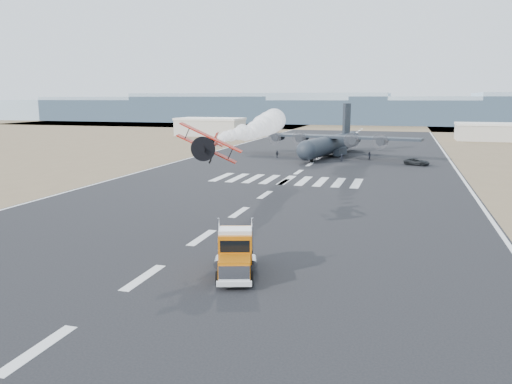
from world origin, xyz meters
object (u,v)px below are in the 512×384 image
at_px(hangar_left, 210,127).
at_px(hangar_right, 488,132).
at_px(crew_g, 370,156).
at_px(support_vehicle, 417,162).
at_px(crew_h, 321,155).
at_px(crew_c, 342,158).
at_px(crew_b, 369,156).
at_px(semi_truck, 235,252).
at_px(crew_a, 336,154).
at_px(crew_d, 277,154).
at_px(transport_aircraft, 331,143).
at_px(crew_f, 318,155).
at_px(aerobatic_biplane, 208,144).
at_px(crew_e, 320,154).

distance_m(hangar_left, hangar_right, 98.13).
bearing_deg(crew_g, hangar_right, -33.79).
bearing_deg(support_vehicle, crew_h, 92.67).
relative_size(crew_c, crew_g, 0.98).
relative_size(crew_b, crew_g, 0.97).
xyz_separation_m(semi_truck, support_vehicle, (15.34, 74.09, -1.13)).
xyz_separation_m(crew_a, crew_d, (-13.67, -4.06, -0.09)).
xyz_separation_m(transport_aircraft, support_vehicle, (20.02, -12.26, -2.55)).
height_order(semi_truck, crew_f, semi_truck).
bearing_deg(crew_a, hangar_right, -176.66).
bearing_deg(crew_c, crew_f, 151.34).
relative_size(crew_b, crew_h, 0.96).
xyz_separation_m(crew_b, crew_f, (-11.65, -2.00, 0.06)).
height_order(aerobatic_biplane, crew_f, aerobatic_biplane).
xyz_separation_m(hangar_left, crew_h, (52.54, -61.90, -2.56)).
distance_m(semi_truck, crew_f, 79.62).
distance_m(crew_a, crew_c, 7.54).
bearing_deg(crew_c, crew_a, 106.24).
distance_m(crew_c, crew_d, 16.12).
relative_size(hangar_right, support_vehicle, 3.92).
bearing_deg(hangar_left, crew_f, -50.37).
distance_m(crew_b, crew_c, 7.72).
distance_m(semi_truck, support_vehicle, 75.67).
bearing_deg(aerobatic_biplane, crew_e, 84.46).
bearing_deg(support_vehicle, transport_aircraft, 76.90).
relative_size(hangar_right, crew_b, 12.63).
xyz_separation_m(hangar_left, crew_e, (51.96, -59.68, -2.50)).
height_order(hangar_right, aerobatic_biplane, aerobatic_biplane).
height_order(hangar_left, hangar_right, hangar_left).
xyz_separation_m(transport_aircraft, crew_a, (1.80, -3.06, -2.35)).
height_order(semi_truck, crew_h, semi_truck).
bearing_deg(hangar_left, crew_g, -43.23).
bearing_deg(support_vehicle, crew_f, 95.06).
distance_m(crew_b, crew_h, 11.11).
height_order(crew_b, crew_d, crew_d).
distance_m(crew_d, crew_f, 9.78).
bearing_deg(crew_h, crew_f, -124.53).
bearing_deg(crew_h, crew_d, -172.69).
height_order(hangar_right, semi_truck, hangar_right).
relative_size(crew_b, crew_d, 0.96).
distance_m(support_vehicle, crew_h, 22.33).
height_order(crew_e, crew_g, crew_e).
distance_m(semi_truck, crew_a, 83.34).
xyz_separation_m(semi_truck, crew_h, (-6.16, 80.14, -1.01)).
relative_size(crew_a, crew_f, 1.07).
distance_m(crew_d, crew_h, 10.43).
height_order(crew_b, crew_h, crew_h).
relative_size(aerobatic_biplane, crew_e, 3.50).
height_order(hangar_left, semi_truck, hangar_left).
relative_size(semi_truck, crew_h, 5.07).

